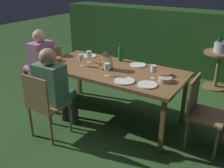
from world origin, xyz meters
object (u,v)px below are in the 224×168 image
Objects in this scene: person_in_green at (54,86)px; side_table at (219,64)px; wine_glass_d at (107,67)px; bowl_dip at (56,59)px; plate_b at (89,56)px; lantern_centerpiece at (107,59)px; plate_a at (125,81)px; dining_table at (112,72)px; wine_glass_b at (154,69)px; person_in_pink at (39,60)px; bowl_bread at (102,63)px; ice_bucket at (222,47)px; plate_c at (138,65)px; green_bottle_on_table at (121,54)px; wine_glass_c at (81,58)px; chair_head_far at (202,110)px; chair_head_near at (49,71)px; plate_d at (148,85)px; bowl_olives at (166,74)px; chair_side_left_a at (44,103)px; bowl_salad at (165,79)px; wine_glass_a at (89,55)px.

person_in_green reaches higher than side_table.
wine_glass_d is 1.09× the size of bowl_dip.
bowl_dip is (-0.27, -0.45, 0.02)m from plate_b.
lantern_centerpiece is 0.50m from plate_a.
dining_table is 11.74× the size of wine_glass_b.
person_in_pink and person_in_green have the same top height.
bowl_bread is (-0.83, 0.09, -0.09)m from wine_glass_b.
bowl_bread is 0.37× the size of ice_bucket.
lantern_centerpiece is 0.48m from plate_c.
person_in_pink is at bearing -165.15° from green_bottle_on_table.
wine_glass_c is 0.31m from bowl_bread.
chair_head_far is at bearing -0.00° from person_in_pink.
chair_head_near is 0.91m from wine_glass_c.
wine_glass_c is at bearing -174.12° from wine_glass_b.
wine_glass_d is (0.13, -0.21, -0.03)m from lantern_centerpiece.
chair_head_far is 1.89m from plate_b.
bowl_olives is (0.07, 0.40, 0.02)m from plate_d.
wine_glass_d is at bearing -147.23° from bowl_olives.
wine_glass_c is at bearing -66.87° from plate_b.
plate_a is (1.61, -0.30, 0.28)m from chair_head_near.
wine_glass_b is at bearing 38.24° from chair_side_left_a.
bowl_bread is at bearing -175.42° from bowl_olives.
plate_b is 1.33m from bowl_olives.
plate_d is (-0.59, -0.26, 0.28)m from chair_head_far.
dining_table is 0.79m from bowl_salad.
bowl_olives is at bearing 32.77° from wine_glass_d.
bowl_bread is at bearing 3.20° from person_in_pink.
bowl_dip reaches higher than dining_table.
bowl_dip reaches higher than plate_a.
wine_glass_c is 1.21m from bowl_salad.
plate_c is at bearing 146.47° from bowl_salad.
plate_c is (0.67, 0.44, -0.11)m from wine_glass_c.
green_bottle_on_table reaches higher than ice_bucket.
plate_c is 0.65m from bowl_salad.
ice_bucket reaches higher than plate_c.
wine_glass_a is (-1.67, 0.06, 0.39)m from chair_head_far.
wine_glass_b is at bearing -0.67° from chair_head_near.
plate_a is at bearing -128.50° from bowl_olives.
bowl_bread is 2.26m from ice_bucket.
ice_bucket is (1.49, 1.87, -0.09)m from wine_glass_a.
green_bottle_on_table reaches higher than wine_glass_b.
plate_d is at bearing -100.52° from ice_bucket.
lantern_centerpiece is at bearing -119.01° from ice_bucket.
side_table is at bearing 54.17° from green_bottle_on_table.
plate_d is (2.09, -0.26, 0.13)m from person_in_pink.
bowl_salad is (0.06, -0.19, 0.01)m from bowl_olives.
green_bottle_on_table is at bearing 102.24° from dining_table.
plate_c is (0.69, 1.17, 0.28)m from chair_side_left_a.
lantern_centerpiece is 2.08× the size of bowl_bread.
wine_glass_c is (0.02, 0.53, 0.24)m from person_in_green.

